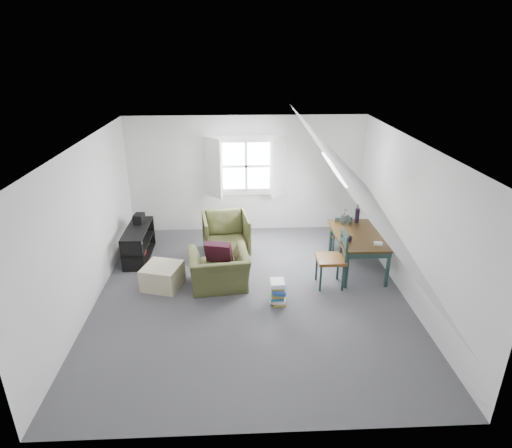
{
  "coord_description": "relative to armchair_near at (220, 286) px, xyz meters",
  "views": [
    {
      "loc": [
        -0.2,
        -6.07,
        3.81
      ],
      "look_at": [
        0.11,
        0.6,
        1.01
      ],
      "focal_mm": 30.0,
      "sensor_mm": 36.0,
      "label": 1
    }
  ],
  "objects": [
    {
      "name": "wall_back",
      "position": [
        0.53,
        2.48,
        1.25
      ],
      "size": [
        5.0,
        0.0,
        5.0
      ],
      "primitive_type": "plane",
      "rotation": [
        1.57,
        0.0,
        0.0
      ],
      "color": "silver",
      "rests_on": "ground"
    },
    {
      "name": "slope_left",
      "position": [
        -1.02,
        -0.27,
        1.78
      ],
      "size": [
        3.19,
        5.5,
        4.48
      ],
      "primitive_type": "plane",
      "rotation": [
        0.0,
        2.19,
        0.0
      ],
      "color": "white",
      "rests_on": "wall_left"
    },
    {
      "name": "dining_chair_far",
      "position": [
        2.33,
        1.18,
        0.42
      ],
      "size": [
        0.38,
        0.38,
        0.81
      ],
      "rotation": [
        0.0,
        0.0,
        2.98
      ],
      "color": "brown",
      "rests_on": "floor"
    },
    {
      "name": "skylight",
      "position": [
        2.08,
        1.03,
        1.75
      ],
      "size": [
        0.35,
        0.75,
        0.47
      ],
      "primitive_type": "cube",
      "rotation": [
        0.0,
        0.95,
        0.0
      ],
      "color": "white",
      "rests_on": "slope_right"
    },
    {
      "name": "floor",
      "position": [
        0.53,
        -0.27,
        0.0
      ],
      "size": [
        5.5,
        5.5,
        0.0
      ],
      "primitive_type": "plane",
      "color": "#48474C",
      "rests_on": "ground"
    },
    {
      "name": "wall_front",
      "position": [
        0.53,
        -3.02,
        1.25
      ],
      "size": [
        5.0,
        0.0,
        5.0
      ],
      "primitive_type": "plane",
      "rotation": [
        -1.57,
        0.0,
        0.0
      ],
      "color": "silver",
      "rests_on": "ground"
    },
    {
      "name": "ceiling",
      "position": [
        0.53,
        -0.27,
        2.5
      ],
      "size": [
        5.5,
        5.5,
        0.0
      ],
      "primitive_type": "plane",
      "rotation": [
        3.14,
        0.0,
        0.0
      ],
      "color": "white",
      "rests_on": "wall_back"
    },
    {
      "name": "wall_right",
      "position": [
        3.03,
        -0.27,
        1.25
      ],
      "size": [
        0.0,
        5.5,
        5.5
      ],
      "primitive_type": "plane",
      "rotation": [
        1.57,
        0.0,
        -1.57
      ],
      "color": "silver",
      "rests_on": "ground"
    },
    {
      "name": "vase_twigs",
      "position": [
        2.58,
        1.04,
        0.86
      ],
      "size": [
        0.09,
        0.1,
        0.68
      ],
      "rotation": [
        0.0,
        0.0,
        0.07
      ],
      "color": "black",
      "rests_on": "dining_table"
    },
    {
      "name": "paper_box",
      "position": [
        2.68,
        0.04,
        0.73
      ],
      "size": [
        0.15,
        0.11,
        0.04
      ],
      "primitive_type": "cube",
      "rotation": [
        0.0,
        0.0,
        -0.17
      ],
      "color": "white",
      "rests_on": "dining_table"
    },
    {
      "name": "electronics_box",
      "position": [
        -1.58,
        1.42,
        0.7
      ],
      "size": [
        0.2,
        0.26,
        0.2
      ],
      "primitive_type": "cube",
      "rotation": [
        0.0,
        0.0,
        -0.12
      ],
      "color": "black",
      "rests_on": "media_shelf"
    },
    {
      "name": "dormer_window",
      "position": [
        0.53,
        2.4,
        1.45
      ],
      "size": [
        1.71,
        0.35,
        1.3
      ],
      "color": "white",
      "rests_on": "wall_back"
    },
    {
      "name": "throw_pillow",
      "position": [
        0.0,
        0.15,
        0.55
      ],
      "size": [
        0.49,
        0.35,
        0.46
      ],
      "primitive_type": "cube",
      "rotation": [
        0.31,
        0.0,
        -0.24
      ],
      "color": "#3A1021",
      "rests_on": "armchair_near"
    },
    {
      "name": "armchair_far",
      "position": [
        0.1,
        1.27,
        0.0
      ],
      "size": [
        0.97,
        0.99,
        0.8
      ],
      "primitive_type": "imported",
      "rotation": [
        0.0,
        0.0,
        0.14
      ],
      "color": "#424624",
      "rests_on": "floor"
    },
    {
      "name": "demijohn",
      "position": [
        2.33,
        0.94,
        0.82
      ],
      "size": [
        0.2,
        0.2,
        0.28
      ],
      "rotation": [
        0.0,
        0.0,
        0.04
      ],
      "color": "silver",
      "rests_on": "dining_table"
    },
    {
      "name": "armchair_near",
      "position": [
        0.0,
        0.0,
        0.0
      ],
      "size": [
        1.08,
        0.97,
        0.63
      ],
      "primitive_type": "imported",
      "rotation": [
        0.0,
        0.0,
        3.27
      ],
      "color": "#424624",
      "rests_on": "floor"
    },
    {
      "name": "cup",
      "position": [
        2.23,
        0.19,
        0.71
      ],
      "size": [
        0.12,
        0.12,
        0.09
      ],
      "primitive_type": "imported",
      "rotation": [
        0.0,
        0.0,
        0.29
      ],
      "color": "black",
      "rests_on": "dining_table"
    },
    {
      "name": "wall_left",
      "position": [
        -1.97,
        -0.27,
        1.25
      ],
      "size": [
        0.0,
        5.5,
        5.5
      ],
      "primitive_type": "plane",
      "rotation": [
        1.57,
        0.0,
        1.57
      ],
      "color": "silver",
      "rests_on": "ground"
    },
    {
      "name": "dining_chair_near",
      "position": [
        1.91,
        -0.04,
        0.51
      ],
      "size": [
        0.46,
        0.46,
        0.99
      ],
      "rotation": [
        0.0,
        0.0,
        -1.53
      ],
      "color": "brown",
      "rests_on": "floor"
    },
    {
      "name": "slope_right",
      "position": [
        2.08,
        -0.27,
        1.78
      ],
      "size": [
        3.19,
        5.5,
        4.48
      ],
      "primitive_type": "plane",
      "rotation": [
        0.0,
        -2.19,
        0.0
      ],
      "color": "white",
      "rests_on": "wall_right"
    },
    {
      "name": "media_shelf",
      "position": [
        -1.58,
        1.13,
        0.28
      ],
      "size": [
        0.4,
        1.2,
        0.62
      ],
      "rotation": [
        0.0,
        0.0,
        -0.04
      ],
      "color": "black",
      "rests_on": "floor"
    },
    {
      "name": "dining_table",
      "position": [
        2.48,
        0.49,
        0.61
      ],
      "size": [
        0.85,
        1.41,
        0.71
      ],
      "rotation": [
        0.0,
        0.0,
        -0.08
      ],
      "color": "black",
      "rests_on": "floor"
    },
    {
      "name": "ottoman",
      "position": [
        -0.96,
        0.05,
        0.2
      ],
      "size": [
        0.72,
        0.72,
        0.39
      ],
      "primitive_type": "cube",
      "rotation": [
        0.0,
        0.0,
        -0.28
      ],
      "color": "#B8AD8A",
      "rests_on": "floor"
    },
    {
      "name": "magazine_stack",
      "position": [
        0.95,
        -0.54,
        0.19
      ],
      "size": [
        0.28,
        0.34,
        0.38
      ],
      "rotation": [
        0.0,
        0.0,
        0.28
      ],
      "color": "#B29933",
      "rests_on": "floor"
    }
  ]
}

